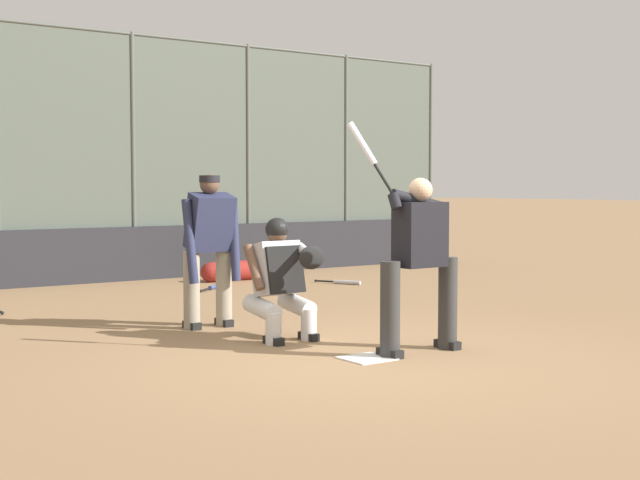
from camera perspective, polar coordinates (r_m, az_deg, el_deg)
ground_plane at (r=8.33m, az=3.00°, el=-7.61°), size 160.00×160.00×0.00m
home_plate_marker at (r=8.33m, az=3.00°, el=-7.57°), size 0.43×0.43×0.01m
backstop_fence at (r=15.12m, az=-15.84°, el=5.55°), size 15.97×0.08×4.19m
padding_wall at (r=15.06m, az=-15.60°, el=-1.02°), size 15.57×0.18×0.91m
bleachers_beyond at (r=18.13m, az=-13.02°, el=-0.14°), size 11.12×2.50×1.48m
batter_at_plate at (r=8.55m, az=6.35°, el=-1.14°), size 1.06×0.58×2.21m
catcher_behind_plate at (r=9.25m, az=-2.49°, el=-2.37°), size 0.67×0.77×1.27m
umpire_home at (r=10.08m, az=-7.09°, el=-0.36°), size 0.71×0.43×1.73m
spare_bat_near_backstop at (r=13.96m, az=-6.78°, el=-3.00°), size 0.72×0.61×0.07m
spare_bat_third_base_side at (r=14.54m, az=1.51°, el=-2.71°), size 0.44×0.75×0.07m
baseball_loose at (r=11.06m, az=4.89°, el=-4.67°), size 0.07×0.07×0.07m
equipment_bag_dugout_side at (r=15.13m, az=-5.60°, el=-1.98°), size 1.19×0.33×0.33m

